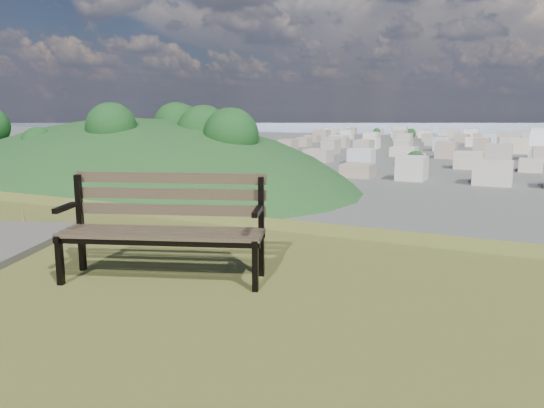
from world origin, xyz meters
The scene contains 6 objects.
park_bench centered at (-1.12, 2.10, 25.47)m, with size 1.68×1.03×0.84m.
green_wooded_hill centered at (-120.23, 142.81, 0.13)m, with size 181.44×145.15×90.72m.
city_blocks centered at (0.00, 394.44, 3.50)m, with size 395.00×361.00×7.00m.
city_trees centered at (-26.39, 319.00, 4.83)m, with size 406.52×387.20×9.98m.
bay_water centered at (0.00, 900.00, 0.00)m, with size 2400.00×700.00×0.12m, color #8F9FB6.
far_hills centered at (-60.92, 1402.93, 25.47)m, with size 2050.00×340.00×60.00m.
Camera 1 is at (1.47, -1.27, 26.36)m, focal length 35.00 mm.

